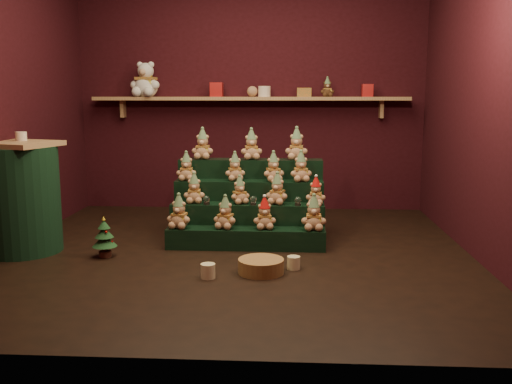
# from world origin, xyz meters

# --- Properties ---
(ground) EXTENTS (4.00, 4.00, 0.00)m
(ground) POSITION_xyz_m (0.00, 0.00, 0.00)
(ground) COLOR black
(ground) RESTS_ON ground
(back_wall) EXTENTS (4.00, 0.10, 2.80)m
(back_wall) POSITION_xyz_m (0.00, 2.05, 1.40)
(back_wall) COLOR black
(back_wall) RESTS_ON ground
(front_wall) EXTENTS (4.00, 0.10, 2.80)m
(front_wall) POSITION_xyz_m (0.00, -2.05, 1.40)
(front_wall) COLOR black
(front_wall) RESTS_ON ground
(right_wall) EXTENTS (0.10, 4.00, 2.80)m
(right_wall) POSITION_xyz_m (2.05, 0.00, 1.40)
(right_wall) COLOR black
(right_wall) RESTS_ON ground
(back_shelf) EXTENTS (3.60, 0.26, 0.24)m
(back_shelf) POSITION_xyz_m (0.00, 1.87, 1.29)
(back_shelf) COLOR tan
(back_shelf) RESTS_ON ground
(riser_tier_front) EXTENTS (1.40, 0.22, 0.18)m
(riser_tier_front) POSITION_xyz_m (0.08, 0.16, 0.09)
(riser_tier_front) COLOR black
(riser_tier_front) RESTS_ON ground
(riser_tier_midfront) EXTENTS (1.40, 0.22, 0.36)m
(riser_tier_midfront) POSITION_xyz_m (0.08, 0.38, 0.18)
(riser_tier_midfront) COLOR black
(riser_tier_midfront) RESTS_ON ground
(riser_tier_midback) EXTENTS (1.40, 0.22, 0.54)m
(riser_tier_midback) POSITION_xyz_m (0.08, 0.60, 0.27)
(riser_tier_midback) COLOR black
(riser_tier_midback) RESTS_ON ground
(riser_tier_back) EXTENTS (1.40, 0.22, 0.72)m
(riser_tier_back) POSITION_xyz_m (0.08, 0.82, 0.36)
(riser_tier_back) COLOR black
(riser_tier_back) RESTS_ON ground
(teddy_0) EXTENTS (0.24, 0.22, 0.30)m
(teddy_0) POSITION_xyz_m (-0.51, 0.15, 0.33)
(teddy_0) COLOR tan
(teddy_0) RESTS_ON riser_tier_front
(teddy_1) EXTENTS (0.25, 0.24, 0.29)m
(teddy_1) POSITION_xyz_m (-0.10, 0.16, 0.32)
(teddy_1) COLOR tan
(teddy_1) RESTS_ON riser_tier_front
(teddy_2) EXTENTS (0.22, 0.20, 0.28)m
(teddy_2) POSITION_xyz_m (0.25, 0.17, 0.32)
(teddy_2) COLOR tan
(teddy_2) RESTS_ON riser_tier_front
(teddy_3) EXTENTS (0.22, 0.20, 0.30)m
(teddy_3) POSITION_xyz_m (0.67, 0.15, 0.33)
(teddy_3) COLOR tan
(teddy_3) RESTS_ON riser_tier_front
(teddy_4) EXTENTS (0.21, 0.20, 0.27)m
(teddy_4) POSITION_xyz_m (-0.41, 0.40, 0.50)
(teddy_4) COLOR tan
(teddy_4) RESTS_ON riser_tier_midfront
(teddy_5) EXTENTS (0.24, 0.23, 0.25)m
(teddy_5) POSITION_xyz_m (0.01, 0.39, 0.49)
(teddy_5) COLOR tan
(teddy_5) RESTS_ON riser_tier_midfront
(teddy_6) EXTENTS (0.25, 0.23, 0.28)m
(teddy_6) POSITION_xyz_m (0.35, 0.39, 0.50)
(teddy_6) COLOR tan
(teddy_6) RESTS_ON riser_tier_midfront
(teddy_7) EXTENTS (0.19, 0.17, 0.25)m
(teddy_7) POSITION_xyz_m (0.70, 0.38, 0.48)
(teddy_7) COLOR tan
(teddy_7) RESTS_ON riser_tier_midfront
(teddy_8) EXTENTS (0.20, 0.18, 0.27)m
(teddy_8) POSITION_xyz_m (-0.51, 0.59, 0.67)
(teddy_8) COLOR tan
(teddy_8) RESTS_ON riser_tier_midback
(teddy_9) EXTENTS (0.23, 0.21, 0.26)m
(teddy_9) POSITION_xyz_m (-0.06, 0.61, 0.67)
(teddy_9) COLOR tan
(teddy_9) RESTS_ON riser_tier_midback
(teddy_10) EXTENTS (0.24, 0.23, 0.27)m
(teddy_10) POSITION_xyz_m (0.31, 0.59, 0.68)
(teddy_10) COLOR tan
(teddy_10) RESTS_ON riser_tier_midback
(teddy_11) EXTENTS (0.23, 0.21, 0.28)m
(teddy_11) POSITION_xyz_m (0.57, 0.59, 0.68)
(teddy_11) COLOR tan
(teddy_11) RESTS_ON riser_tier_midback
(teddy_12) EXTENTS (0.22, 0.20, 0.30)m
(teddy_12) POSITION_xyz_m (-0.39, 0.82, 0.87)
(teddy_12) COLOR tan
(teddy_12) RESTS_ON riser_tier_back
(teddy_13) EXTENTS (0.23, 0.22, 0.29)m
(teddy_13) POSITION_xyz_m (0.09, 0.82, 0.87)
(teddy_13) COLOR tan
(teddy_13) RESTS_ON riser_tier_back
(teddy_14) EXTENTS (0.23, 0.21, 0.30)m
(teddy_14) POSITION_xyz_m (0.53, 0.83, 0.87)
(teddy_14) COLOR tan
(teddy_14) RESTS_ON riser_tier_back
(snow_globe_a) EXTENTS (0.06, 0.06, 0.08)m
(snow_globe_a) POSITION_xyz_m (-0.29, 0.32, 0.40)
(snow_globe_a) COLOR black
(snow_globe_a) RESTS_ON riser_tier_midfront
(snow_globe_b) EXTENTS (0.06, 0.06, 0.08)m
(snow_globe_b) POSITION_xyz_m (0.14, 0.32, 0.40)
(snow_globe_b) COLOR black
(snow_globe_b) RESTS_ON riser_tier_midfront
(snow_globe_c) EXTENTS (0.06, 0.06, 0.08)m
(snow_globe_c) POSITION_xyz_m (0.54, 0.32, 0.40)
(snow_globe_c) COLOR black
(snow_globe_c) RESTS_ON riser_tier_midfront
(side_table) EXTENTS (0.75, 0.68, 0.95)m
(side_table) POSITION_xyz_m (-1.84, -0.05, 0.47)
(side_table) COLOR tan
(side_table) RESTS_ON ground
(table_ornament) EXTENTS (0.09, 0.09, 0.08)m
(table_ornament) POSITION_xyz_m (-1.84, 0.05, 0.99)
(table_ornament) COLOR beige
(table_ornament) RESTS_ON side_table
(mini_christmas_tree) EXTENTS (0.20, 0.20, 0.35)m
(mini_christmas_tree) POSITION_xyz_m (-1.07, -0.18, 0.17)
(mini_christmas_tree) COLOR #49261A
(mini_christmas_tree) RESTS_ON ground
(mug_left) EXTENTS (0.11, 0.11, 0.11)m
(mug_left) POSITION_xyz_m (-0.13, -0.68, 0.05)
(mug_left) COLOR beige
(mug_left) RESTS_ON ground
(mug_right) EXTENTS (0.10, 0.10, 0.10)m
(mug_right) POSITION_xyz_m (0.50, -0.42, 0.05)
(mug_right) COLOR beige
(mug_right) RESTS_ON ground
(wicker_basket) EXTENTS (0.39, 0.39, 0.11)m
(wicker_basket) POSITION_xyz_m (0.25, -0.54, 0.05)
(wicker_basket) COLOR #9F6E40
(wicker_basket) RESTS_ON ground
(white_bear) EXTENTS (0.41, 0.38, 0.50)m
(white_bear) POSITION_xyz_m (-1.19, 1.84, 1.57)
(white_bear) COLOR white
(white_bear) RESTS_ON back_shelf
(brown_bear) EXTENTS (0.16, 0.15, 0.21)m
(brown_bear) POSITION_xyz_m (0.88, 1.84, 1.43)
(brown_bear) COLOR #4A2B18
(brown_bear) RESTS_ON back_shelf
(gift_tin_red_a) EXTENTS (0.14, 0.14, 0.16)m
(gift_tin_red_a) POSITION_xyz_m (-0.38, 1.85, 1.40)
(gift_tin_red_a) COLOR #B21C1B
(gift_tin_red_a) RESTS_ON back_shelf
(gift_tin_cream) EXTENTS (0.14, 0.14, 0.12)m
(gift_tin_cream) POSITION_xyz_m (0.17, 1.85, 1.38)
(gift_tin_cream) COLOR beige
(gift_tin_cream) RESTS_ON back_shelf
(gift_tin_red_b) EXTENTS (0.12, 0.12, 0.14)m
(gift_tin_red_b) POSITION_xyz_m (1.32, 1.85, 1.39)
(gift_tin_red_b) COLOR #B21C1B
(gift_tin_red_b) RESTS_ON back_shelf
(shelf_plush_ball) EXTENTS (0.12, 0.12, 0.12)m
(shelf_plush_ball) POSITION_xyz_m (0.03, 1.85, 1.38)
(shelf_plush_ball) COLOR tan
(shelf_plush_ball) RESTS_ON back_shelf
(scarf_gift_box) EXTENTS (0.16, 0.10, 0.10)m
(scarf_gift_box) POSITION_xyz_m (0.62, 1.85, 1.37)
(scarf_gift_box) COLOR orange
(scarf_gift_box) RESTS_ON back_shelf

